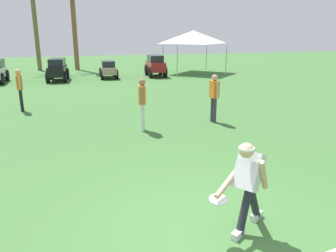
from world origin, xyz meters
TOP-DOWN VIEW (x-y plane):
  - ground_plane at (0.00, 0.00)m, footprint 80.00×80.00m
  - frisbee_thrower at (0.61, -0.07)m, footprint 1.07×0.61m
  - frisbee_in_flight at (0.10, -0.18)m, footprint 0.31×0.31m
  - teammate_near_sideline at (-3.60, 9.17)m, footprint 0.26×0.50m
  - teammate_midfield at (0.23, 5.43)m, footprint 0.27×0.50m
  - teammate_deep at (2.65, 5.74)m, footprint 0.22×0.50m
  - parked_car_slot_b at (-2.56, 17.30)m, footprint 1.32×2.47m
  - parked_car_slot_c at (0.54, 17.71)m, footprint 1.15×2.23m
  - parked_car_slot_d at (3.68, 17.71)m, footprint 1.29×2.40m
  - palm_tree_far_left at (-4.12, 23.63)m, footprint 3.50×3.33m
  - palm_tree_left_of_centre at (-1.29, 23.36)m, footprint 3.20×3.32m
  - event_tent at (6.79, 18.87)m, footprint 3.73×3.73m

SIDE VIEW (x-z plane):
  - ground_plane at x=0.00m, z-range 0.00..0.00m
  - parked_car_slot_c at x=0.54m, z-range 0.01..1.11m
  - frisbee_in_flight at x=0.10m, z-range 0.61..0.67m
  - parked_car_slot_b at x=-2.56m, z-range 0.05..1.39m
  - parked_car_slot_d at x=3.68m, z-range 0.04..1.44m
  - frisbee_thrower at x=0.61m, z-range 0.09..1.50m
  - teammate_near_sideline at x=-3.60m, z-range 0.16..1.72m
  - teammate_midfield at x=0.23m, z-range 0.16..1.72m
  - teammate_deep at x=2.65m, z-range 0.16..1.72m
  - event_tent at x=6.79m, z-range 1.05..4.03m
  - palm_tree_left_of_centre at x=-1.29m, z-range 0.60..7.02m
  - palm_tree_far_left at x=-4.12m, z-range 0.74..7.96m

